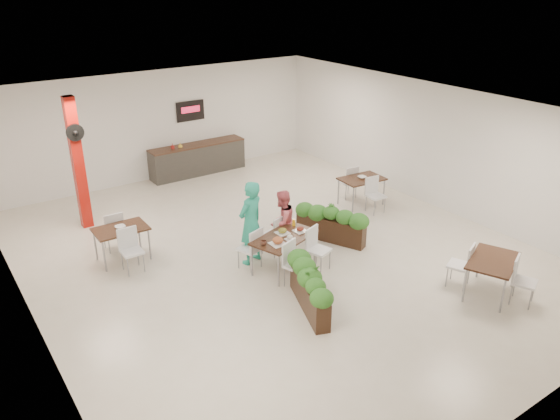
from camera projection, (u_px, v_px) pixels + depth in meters
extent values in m
plane|color=beige|center=(275.00, 252.00, 12.16)|extent=(12.00, 12.00, 0.00)
cube|color=white|center=(160.00, 125.00, 16.03)|extent=(10.00, 0.10, 3.20)
cube|color=white|center=(537.00, 323.00, 7.01)|extent=(10.00, 0.10, 3.20)
cube|color=white|center=(22.00, 248.00, 8.90)|extent=(0.10, 12.00, 3.20)
cube|color=white|center=(434.00, 146.00, 14.14)|extent=(0.10, 12.00, 3.20)
cube|color=white|center=(274.00, 111.00, 10.88)|extent=(10.00, 12.00, 0.04)
cube|color=#A8130B|center=(78.00, 164.00, 12.80)|extent=(0.25, 0.25, 3.20)
cylinder|color=black|center=(75.00, 133.00, 12.35)|extent=(0.40, 0.06, 0.40)
sphere|color=black|center=(76.00, 133.00, 12.32)|extent=(0.12, 0.12, 0.12)
cube|color=#312F2C|center=(198.00, 159.00, 16.75)|extent=(3.00, 0.60, 0.90)
cube|color=black|center=(197.00, 145.00, 16.56)|extent=(3.00, 0.62, 0.04)
cube|color=black|center=(190.00, 111.00, 16.40)|extent=(0.90, 0.04, 0.60)
cube|color=#EC1B3F|center=(191.00, 109.00, 16.36)|extent=(0.60, 0.02, 0.18)
imported|color=maroon|center=(172.00, 145.00, 16.10)|extent=(0.09, 0.09, 0.19)
imported|color=gold|center=(180.00, 144.00, 16.23)|extent=(0.13, 0.13, 0.17)
cube|color=black|center=(284.00, 237.00, 11.21)|extent=(1.58, 1.20, 0.04)
cylinder|color=gray|center=(279.00, 271.00, 10.71)|extent=(0.04, 0.04, 0.71)
cylinder|color=gray|center=(315.00, 247.00, 11.64)|extent=(0.04, 0.04, 0.71)
cylinder|color=gray|center=(252.00, 261.00, 11.08)|extent=(0.04, 0.04, 0.71)
cylinder|color=gray|center=(289.00, 238.00, 12.02)|extent=(0.04, 0.04, 0.71)
cube|color=white|center=(250.00, 249.00, 11.36)|extent=(0.53, 0.53, 0.05)
cube|color=white|center=(256.00, 240.00, 11.16)|extent=(0.41, 0.17, 0.45)
cylinder|color=gray|center=(249.00, 253.00, 11.68)|extent=(0.02, 0.02, 0.43)
cylinder|color=gray|center=(238.00, 259.00, 11.43)|extent=(0.02, 0.02, 0.43)
cylinder|color=gray|center=(261.00, 258.00, 11.49)|extent=(0.02, 0.02, 0.43)
cylinder|color=gray|center=(251.00, 264.00, 11.24)|extent=(0.02, 0.02, 0.43)
cube|color=white|center=(273.00, 235.00, 11.95)|extent=(0.53, 0.53, 0.05)
cube|color=white|center=(280.00, 227.00, 11.74)|extent=(0.41, 0.17, 0.45)
cylinder|color=gray|center=(272.00, 240.00, 12.26)|extent=(0.02, 0.02, 0.43)
cylinder|color=gray|center=(262.00, 245.00, 12.01)|extent=(0.02, 0.02, 0.43)
cylinder|color=gray|center=(284.00, 244.00, 12.07)|extent=(0.02, 0.02, 0.43)
cylinder|color=gray|center=(275.00, 250.00, 11.83)|extent=(0.02, 0.02, 0.43)
cube|color=white|center=(297.00, 266.00, 10.70)|extent=(0.53, 0.53, 0.05)
cube|color=white|center=(289.00, 252.00, 10.71)|extent=(0.41, 0.17, 0.45)
cylinder|color=gray|center=(298.00, 282.00, 10.58)|extent=(0.02, 0.02, 0.43)
cylinder|color=gray|center=(308.00, 275.00, 10.83)|extent=(0.02, 0.02, 0.43)
cylinder|color=gray|center=(284.00, 277.00, 10.77)|extent=(0.02, 0.02, 0.43)
cylinder|color=gray|center=(294.00, 270.00, 11.02)|extent=(0.02, 0.02, 0.43)
cube|color=white|center=(319.00, 250.00, 11.29)|extent=(0.53, 0.53, 0.05)
cube|color=white|center=(312.00, 237.00, 11.29)|extent=(0.41, 0.17, 0.45)
cylinder|color=gray|center=(321.00, 266.00, 11.16)|extent=(0.02, 0.02, 0.43)
cylinder|color=gray|center=(330.00, 260.00, 11.41)|extent=(0.02, 0.02, 0.43)
cylinder|color=gray|center=(307.00, 261.00, 11.35)|extent=(0.02, 0.02, 0.43)
cylinder|color=gray|center=(316.00, 255.00, 11.60)|extent=(0.02, 0.02, 0.43)
cube|color=white|center=(278.00, 244.00, 10.89)|extent=(0.38, 0.38, 0.01)
ellipsoid|color=brown|center=(278.00, 240.00, 10.86)|extent=(0.22, 0.22, 0.13)
cube|color=white|center=(282.00, 233.00, 11.34)|extent=(0.33, 0.33, 0.01)
ellipsoid|color=orange|center=(282.00, 230.00, 11.32)|extent=(0.18, 0.18, 0.11)
cube|color=white|center=(300.00, 231.00, 11.43)|extent=(0.33, 0.33, 0.01)
ellipsoid|color=#4F140F|center=(300.00, 229.00, 11.41)|extent=(0.16, 0.16, 0.10)
cube|color=white|center=(290.00, 239.00, 11.07)|extent=(0.23, 0.23, 0.01)
ellipsoid|color=white|center=(290.00, 238.00, 11.05)|extent=(0.12, 0.12, 0.07)
cylinder|color=yellow|center=(294.00, 222.00, 11.66)|extent=(0.07, 0.07, 0.15)
imported|color=#532F23|center=(264.00, 243.00, 10.84)|extent=(0.12, 0.12, 0.10)
imported|color=teal|center=(251.00, 223.00, 11.42)|extent=(0.77, 0.63, 1.84)
imported|color=#EA6872|center=(282.00, 222.00, 11.91)|extent=(0.84, 0.74, 1.45)
cube|color=black|center=(309.00, 295.00, 10.04)|extent=(0.83, 1.65, 0.55)
ellipsoid|color=#225217|center=(322.00, 297.00, 9.28)|extent=(0.40, 0.40, 0.32)
ellipsoid|color=#225217|center=(316.00, 286.00, 9.58)|extent=(0.40, 0.40, 0.32)
ellipsoid|color=#225217|center=(310.00, 277.00, 9.88)|extent=(0.40, 0.40, 0.32)
ellipsoid|color=#225217|center=(304.00, 268.00, 10.18)|extent=(0.40, 0.40, 0.32)
ellipsoid|color=#225217|center=(299.00, 259.00, 10.48)|extent=(0.40, 0.40, 0.32)
imported|color=#225217|center=(310.00, 274.00, 9.86)|extent=(0.32, 0.28, 0.36)
cube|color=black|center=(331.00, 230.00, 12.59)|extent=(0.94, 1.64, 0.56)
ellipsoid|color=#225217|center=(359.00, 220.00, 12.11)|extent=(0.40, 0.40, 0.32)
ellipsoid|color=#225217|center=(345.00, 217.00, 12.27)|extent=(0.40, 0.40, 0.32)
ellipsoid|color=#225217|center=(331.00, 214.00, 12.43)|extent=(0.40, 0.40, 0.32)
ellipsoid|color=#225217|center=(318.00, 211.00, 12.59)|extent=(0.40, 0.40, 0.32)
ellipsoid|color=#225217|center=(305.00, 208.00, 12.76)|extent=(0.40, 0.40, 0.32)
imported|color=#225217|center=(331.00, 211.00, 12.41)|extent=(0.20, 0.20, 0.36)
cube|color=black|center=(120.00, 229.00, 11.58)|extent=(1.11, 0.75, 0.04)
cylinder|color=gray|center=(104.00, 257.00, 11.24)|extent=(0.04, 0.04, 0.71)
cylinder|color=gray|center=(150.00, 244.00, 11.75)|extent=(0.04, 0.04, 0.71)
cylinder|color=gray|center=(95.00, 245.00, 11.71)|extent=(0.04, 0.04, 0.71)
cylinder|color=gray|center=(139.00, 234.00, 12.21)|extent=(0.04, 0.04, 0.71)
cube|color=white|center=(113.00, 231.00, 12.15)|extent=(0.43, 0.43, 0.05)
cube|color=white|center=(114.00, 224.00, 11.90)|extent=(0.42, 0.05, 0.45)
cylinder|color=gray|center=(119.00, 235.00, 12.46)|extent=(0.02, 0.02, 0.43)
cylinder|color=gray|center=(104.00, 239.00, 12.28)|extent=(0.02, 0.02, 0.43)
cylinder|color=gray|center=(124.00, 241.00, 12.20)|extent=(0.02, 0.02, 0.43)
cylinder|color=gray|center=(109.00, 245.00, 12.02)|extent=(0.02, 0.02, 0.43)
cube|color=white|center=(132.00, 252.00, 11.23)|extent=(0.43, 0.43, 0.05)
cube|color=white|center=(127.00, 237.00, 11.28)|extent=(0.42, 0.05, 0.45)
cylinder|color=gray|center=(128.00, 267.00, 11.11)|extent=(0.02, 0.02, 0.43)
cylinder|color=gray|center=(144.00, 263.00, 11.29)|extent=(0.02, 0.02, 0.43)
cylinder|color=gray|center=(122.00, 261.00, 11.37)|extent=(0.02, 0.02, 0.43)
cylinder|color=gray|center=(138.00, 256.00, 11.55)|extent=(0.02, 0.02, 0.43)
imported|color=white|center=(120.00, 227.00, 11.56)|extent=(0.22, 0.22, 0.05)
cube|color=black|center=(362.00, 179.00, 14.38)|extent=(1.20, 0.84, 0.04)
cylinder|color=gray|center=(353.00, 200.00, 14.04)|extent=(0.04, 0.04, 0.71)
cylinder|color=gray|center=(384.00, 192.00, 14.52)|extent=(0.04, 0.04, 0.71)
cylinder|color=gray|center=(338.00, 192.00, 14.55)|extent=(0.04, 0.04, 0.71)
cylinder|color=gray|center=(368.00, 185.00, 15.02)|extent=(0.04, 0.04, 0.71)
cube|color=white|center=(348.00, 182.00, 14.97)|extent=(0.45, 0.45, 0.05)
cube|color=white|center=(352.00, 175.00, 14.72)|extent=(0.42, 0.07, 0.45)
cylinder|color=gray|center=(348.00, 187.00, 15.27)|extent=(0.02, 0.02, 0.43)
cylinder|color=gray|center=(338.00, 189.00, 15.11)|extent=(0.02, 0.02, 0.43)
cylinder|color=gray|center=(356.00, 191.00, 15.00)|extent=(0.02, 0.02, 0.43)
cylinder|color=gray|center=(346.00, 193.00, 14.85)|extent=(0.02, 0.02, 0.43)
cube|color=white|center=(376.00, 196.00, 14.02)|extent=(0.45, 0.45, 0.05)
cube|color=white|center=(372.00, 185.00, 14.07)|extent=(0.42, 0.07, 0.45)
cylinder|color=gray|center=(374.00, 208.00, 13.90)|extent=(0.02, 0.02, 0.43)
cylinder|color=gray|center=(385.00, 205.00, 14.06)|extent=(0.02, 0.02, 0.43)
cylinder|color=gray|center=(366.00, 204.00, 14.17)|extent=(0.02, 0.02, 0.43)
cylinder|color=gray|center=(376.00, 201.00, 14.33)|extent=(0.02, 0.02, 0.43)
imported|color=white|center=(362.00, 177.00, 14.36)|extent=(0.22, 0.22, 0.05)
cube|color=black|center=(493.00, 261.00, 10.31)|extent=(1.42, 1.21, 0.04)
cylinder|color=gray|center=(503.00, 296.00, 9.88)|extent=(0.04, 0.04, 0.71)
cylinder|color=gray|center=(514.00, 271.00, 10.72)|extent=(0.04, 0.04, 0.71)
cylinder|color=gray|center=(465.00, 286.00, 10.21)|extent=(0.04, 0.04, 0.71)
cylinder|color=gray|center=(479.00, 262.00, 11.05)|extent=(0.04, 0.04, 0.71)
cube|color=white|center=(459.00, 265.00, 10.71)|extent=(0.55, 0.55, 0.05)
cube|color=white|center=(471.00, 257.00, 10.52)|extent=(0.40, 0.20, 0.45)
cylinder|color=gray|center=(452.00, 270.00, 11.02)|extent=(0.02, 0.02, 0.43)
cylinder|color=gray|center=(447.00, 277.00, 10.76)|extent=(0.02, 0.02, 0.43)
cylinder|color=gray|center=(469.00, 274.00, 10.86)|extent=(0.02, 0.02, 0.43)
cylinder|color=gray|center=(464.00, 282.00, 10.59)|extent=(0.02, 0.02, 0.43)
cube|color=white|center=(524.00, 282.00, 10.13)|extent=(0.55, 0.55, 0.05)
cube|color=white|center=(516.00, 268.00, 10.12)|extent=(0.40, 0.20, 0.45)
cylinder|color=gray|center=(530.00, 300.00, 10.01)|extent=(0.02, 0.02, 0.43)
cylinder|color=gray|center=(533.00, 291.00, 10.28)|extent=(0.02, 0.02, 0.43)
cylinder|color=gray|center=(511.00, 295.00, 10.18)|extent=(0.02, 0.02, 0.43)
cylinder|color=gray|center=(514.00, 286.00, 10.44)|extent=(0.02, 0.02, 0.43)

